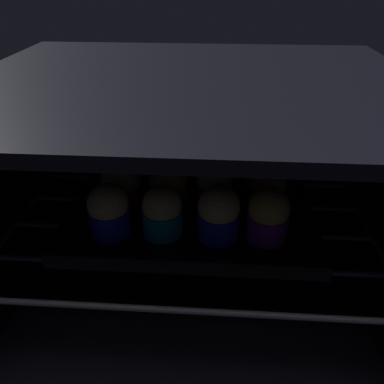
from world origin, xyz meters
TOP-DOWN VIEW (x-y plane):
  - oven_cavity at (0.00, 26.25)cm, footprint 59.00×47.00cm
  - oven_rack at (0.00, 22.00)cm, footprint 54.80×42.00cm
  - baking_tray at (0.00, 23.12)cm, footprint 36.80×29.30cm
  - muffin_row0_col0 at (-11.01, 15.26)cm, footprint 5.71×5.71cm
  - muffin_row0_col1 at (-3.62, 15.60)cm, footprint 5.67×5.67cm
  - muffin_row0_col2 at (4.15, 15.47)cm, footprint 5.76×5.76cm
  - muffin_row0_col3 at (10.86, 15.54)cm, footprint 5.67×5.67cm
  - muffin_row1_col0 at (-11.02, 22.73)cm, footprint 6.18×6.18cm
  - muffin_row1_col1 at (-3.56, 22.77)cm, footprint 6.04×6.04cm
  - muffin_row1_col2 at (3.45, 23.35)cm, footprint 5.67×5.67cm
  - muffin_row1_col3 at (11.56, 23.17)cm, footprint 5.67×5.67cm
  - muffin_row2_col0 at (-11.24, 30.57)cm, footprint 6.02×6.02cm
  - muffin_row2_col1 at (-4.09, 30.34)cm, footprint 6.10×6.10cm
  - muffin_row2_col2 at (4.13, 30.28)cm, footprint 6.08×6.08cm
  - muffin_row2_col3 at (11.30, 30.93)cm, footprint 5.92×5.92cm

SIDE VIEW (x-z plane):
  - oven_rack at x=0.00cm, z-range 13.20..14.00cm
  - baking_tray at x=0.00cm, z-range 13.58..15.78cm
  - oven_cavity at x=0.00cm, z-range -1.50..35.50cm
  - muffin_row2_col0 at x=-11.24cm, z-range 14.99..22.33cm
  - muffin_row0_col1 at x=-3.62cm, z-range 14.98..22.34cm
  - muffin_row1_col3 at x=11.56cm, z-range 14.94..22.49cm
  - muffin_row1_col1 at x=-3.56cm, z-range 15.01..22.53cm
  - muffin_row0_col3 at x=10.86cm, z-range 15.02..22.68cm
  - muffin_row1_col0 at x=-11.02cm, z-range 15.10..22.60cm
  - muffin_row0_col0 at x=-11.01cm, z-range 15.03..22.69cm
  - muffin_row2_col2 at x=4.13cm, z-range 14.81..23.02cm
  - muffin_row2_col3 at x=11.30cm, z-range 14.97..22.95cm
  - muffin_row2_col1 at x=-4.09cm, z-range 15.06..22.86cm
  - muffin_row1_col2 at x=3.45cm, z-range 14.89..23.11cm
  - muffin_row0_col2 at x=4.15cm, z-range 14.92..23.12cm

